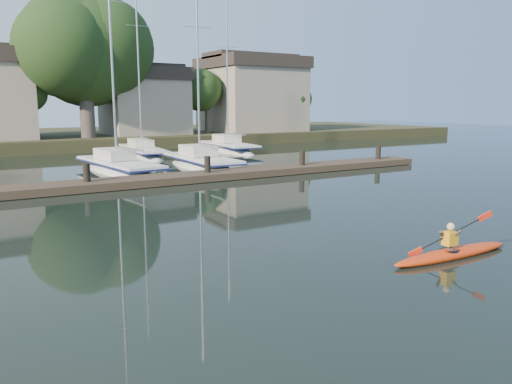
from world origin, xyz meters
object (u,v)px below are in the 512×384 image
dock (151,180)px  sailboat_6 (143,158)px  sailboat_2 (119,176)px  sailboat_7 (229,154)px  sailboat_3 (201,171)px  kayak (452,251)px

dock → sailboat_6: size_ratio=2.10×
dock → sailboat_2: 5.18m
dock → sailboat_7: size_ratio=2.35×
dock → sailboat_6: (4.19, 13.54, -0.39)m
sailboat_3 → sailboat_7: size_ratio=0.99×
dock → sailboat_3: sailboat_3 is taller
kayak → sailboat_3: (2.38, 19.73, -0.37)m
sailboat_2 → sailboat_6: (4.25, 8.38, 0.01)m
dock → sailboat_3: size_ratio=2.37×
dock → sailboat_2: bearing=90.7°
sailboat_2 → kayak: bearing=-89.0°
sailboat_6 → sailboat_7: bearing=2.6°
sailboat_6 → sailboat_3: bearing=-80.1°
sailboat_2 → sailboat_6: sailboat_6 is taller
sailboat_3 → sailboat_6: bearing=95.7°
kayak → sailboat_2: (-2.50, 20.30, -0.35)m
sailboat_2 → sailboat_3: sailboat_2 is taller
dock → sailboat_7: bearing=49.2°
dock → sailboat_3: 6.67m
sailboat_6 → sailboat_7: 7.17m
dock → sailboat_7: (11.35, 13.13, -0.42)m
kayak → dock: 15.33m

